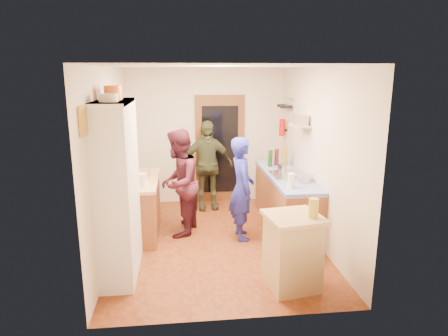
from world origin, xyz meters
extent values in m
cube|color=brown|center=(0.00, 0.00, -0.01)|extent=(3.00, 4.00, 0.02)
cube|color=silver|center=(0.00, 0.00, 2.61)|extent=(3.00, 4.00, 0.02)
cube|color=beige|center=(0.00, 2.01, 1.30)|extent=(3.00, 0.02, 2.60)
cube|color=beige|center=(0.00, -2.01, 1.30)|extent=(3.00, 0.02, 2.60)
cube|color=beige|center=(-1.51, 0.00, 1.30)|extent=(0.02, 4.00, 2.60)
cube|color=beige|center=(1.51, 0.00, 1.30)|extent=(0.02, 4.00, 2.60)
cube|color=brown|center=(0.25, 1.97, 1.05)|extent=(0.95, 0.06, 2.10)
cube|color=black|center=(0.25, 1.94, 1.05)|extent=(0.70, 0.02, 1.70)
cube|color=white|center=(-1.30, -0.80, 1.10)|extent=(0.40, 1.20, 2.20)
cube|color=white|center=(-1.30, -0.80, 2.18)|extent=(0.40, 1.14, 0.04)
cylinder|color=white|center=(-1.30, -1.05, 2.25)|extent=(0.22, 0.22, 0.09)
cylinder|color=orange|center=(-1.30, -0.72, 2.28)|extent=(0.21, 0.21, 0.17)
cylinder|color=orange|center=(-1.30, -0.50, 2.27)|extent=(0.17, 0.17, 0.15)
cube|color=brown|center=(-1.20, 0.45, 0.42)|extent=(0.60, 1.40, 0.85)
cube|color=tan|center=(-1.20, 0.45, 0.88)|extent=(0.64, 1.44, 0.05)
cube|color=white|center=(-1.15, 0.04, 0.99)|extent=(0.28, 0.21, 0.19)
cylinder|color=white|center=(-1.25, 0.29, 0.99)|extent=(0.19, 0.19, 0.17)
cylinder|color=orange|center=(-1.12, 0.60, 0.94)|extent=(0.23, 0.23, 0.08)
cube|color=tan|center=(-1.18, 0.98, 0.91)|extent=(0.33, 0.27, 0.02)
cube|color=brown|center=(1.20, 0.50, 0.42)|extent=(0.60, 2.20, 0.84)
cube|color=#1B38BB|center=(1.20, 0.50, 0.87)|extent=(0.62, 2.22, 0.06)
cube|color=silver|center=(1.20, 0.32, 0.92)|extent=(0.55, 0.58, 0.04)
cylinder|color=silver|center=(1.15, 0.51, 1.00)|extent=(0.19, 0.19, 0.13)
cylinder|color=#143F14|center=(1.05, 1.07, 1.05)|extent=(0.08, 0.08, 0.29)
cylinder|color=#591419|center=(1.18, 1.14, 1.05)|extent=(0.09, 0.09, 0.30)
cylinder|color=olive|center=(1.31, 1.07, 1.08)|extent=(0.09, 0.09, 0.35)
cylinder|color=white|center=(1.05, -0.29, 1.01)|extent=(0.10, 0.10, 0.22)
cylinder|color=silver|center=(1.30, 0.03, 0.95)|extent=(0.33, 0.33, 0.11)
cube|color=tan|center=(0.77, -1.42, 0.43)|extent=(0.63, 0.63, 0.86)
cube|color=tan|center=(0.77, -1.42, 0.89)|extent=(0.71, 0.71, 0.05)
cube|color=white|center=(0.71, -1.38, 0.90)|extent=(0.39, 0.33, 0.02)
cylinder|color=#AD9E2D|center=(0.96, -1.51, 1.02)|extent=(0.13, 0.13, 0.23)
cylinder|color=silver|center=(1.46, 1.52, 2.05)|extent=(0.02, 0.65, 0.02)
cylinder|color=black|center=(1.40, 1.35, 1.92)|extent=(0.18, 0.18, 0.05)
cylinder|color=black|center=(1.40, 1.55, 1.90)|extent=(0.16, 0.16, 0.05)
cylinder|color=black|center=(1.40, 1.75, 1.91)|extent=(0.17, 0.17, 0.05)
cube|color=tan|center=(1.37, 0.45, 1.70)|extent=(0.26, 0.42, 0.03)
cube|color=silver|center=(1.37, 0.45, 1.79)|extent=(0.26, 0.33, 0.15)
cube|color=black|center=(1.47, 1.70, 1.45)|extent=(0.06, 0.10, 0.04)
cylinder|color=red|center=(1.41, 1.70, 1.50)|extent=(0.11, 0.11, 0.32)
cube|color=gold|center=(-1.48, -1.55, 2.05)|extent=(0.03, 0.25, 0.30)
imported|color=#222699|center=(0.43, 0.09, 0.79)|extent=(0.41, 0.60, 1.59)
imported|color=#421826|center=(-0.52, 0.40, 0.84)|extent=(0.84, 0.96, 1.68)
imported|color=#363D25|center=(-0.03, 1.54, 0.84)|extent=(1.01, 0.49, 1.67)
camera|label=1|loc=(-0.52, -5.66, 2.52)|focal=32.00mm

